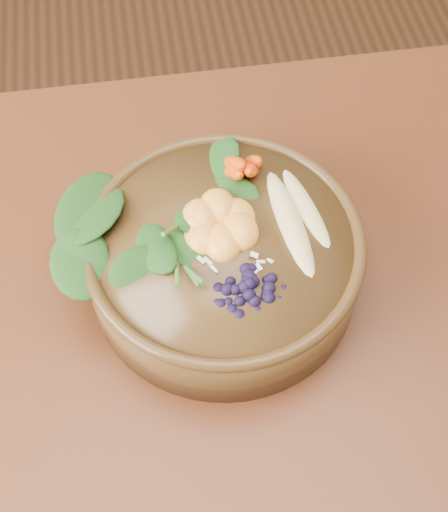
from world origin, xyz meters
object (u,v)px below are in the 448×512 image
at_px(stoneware_bowl, 224,261).
at_px(mandarin_cluster, 220,217).
at_px(carrot_cluster, 246,146).
at_px(kale_heap, 163,194).
at_px(dining_table, 302,354).
at_px(banana_halves, 299,207).
at_px(blueberry_pile, 248,276).

height_order(stoneware_bowl, mandarin_cluster, mandarin_cluster).
xyz_separation_m(stoneware_bowl, carrot_cluster, (0.04, 0.10, 0.09)).
relative_size(kale_heap, carrot_cluster, 2.38).
relative_size(dining_table, stoneware_bowl, 4.90).
bearing_deg(carrot_cluster, banana_halves, -66.94).
bearing_deg(mandarin_cluster, stoneware_bowl, -85.57).
relative_size(kale_heap, mandarin_cluster, 2.07).
relative_size(dining_table, carrot_cluster, 17.76).
bearing_deg(banana_halves, kale_heap, 156.45).
distance_m(dining_table, kale_heap, 0.29).
distance_m(carrot_cluster, blueberry_pile, 0.17).
xyz_separation_m(mandarin_cluster, blueberry_pile, (0.02, -0.09, 0.00)).
bearing_deg(banana_halves, stoneware_bowl, -177.26).
relative_size(dining_table, mandarin_cluster, 15.44).
xyz_separation_m(carrot_cluster, banana_halves, (0.05, -0.08, -0.03)).
height_order(stoneware_bowl, kale_heap, kale_heap).
bearing_deg(banana_halves, dining_table, -100.00).
bearing_deg(blueberry_pile, mandarin_cluster, 101.50).
xyz_separation_m(stoneware_bowl, banana_halves, (0.09, 0.02, 0.06)).
height_order(dining_table, mandarin_cluster, mandarin_cluster).
height_order(dining_table, blueberry_pile, blueberry_pile).
height_order(carrot_cluster, blueberry_pile, carrot_cluster).
distance_m(stoneware_bowl, mandarin_cluster, 0.07).
relative_size(banana_halves, mandarin_cluster, 1.83).
distance_m(banana_halves, blueberry_pile, 0.12).
relative_size(stoneware_bowl, banana_halves, 1.72).
bearing_deg(banana_halves, mandarin_cluster, 170.25).
height_order(kale_heap, carrot_cluster, carrot_cluster).
height_order(banana_halves, blueberry_pile, blueberry_pile).
xyz_separation_m(dining_table, mandarin_cluster, (-0.09, 0.09, 0.20)).
bearing_deg(carrot_cluster, mandarin_cluster, -129.81).
distance_m(kale_heap, banana_halves, 0.16).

